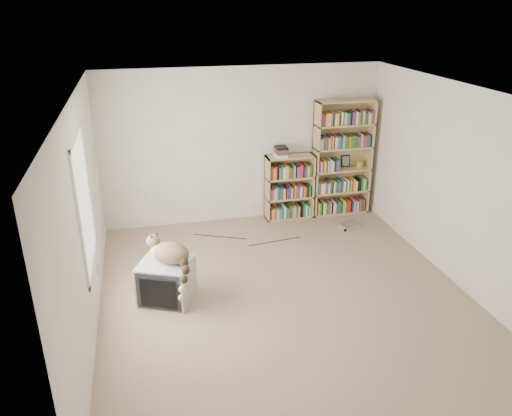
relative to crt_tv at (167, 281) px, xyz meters
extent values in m
cube|color=tan|center=(1.43, -0.27, -0.26)|extent=(4.50, 5.00, 0.01)
cube|color=white|center=(1.43, 2.23, 0.99)|extent=(4.50, 0.02, 2.50)
cube|color=white|center=(1.43, -2.77, 0.99)|extent=(4.50, 0.02, 2.50)
cube|color=white|center=(-0.82, -0.27, 0.99)|extent=(0.02, 5.00, 2.50)
cube|color=white|center=(3.68, -0.27, 0.99)|extent=(0.02, 5.00, 2.50)
cube|color=white|center=(1.43, -0.27, 2.24)|extent=(4.50, 5.00, 0.02)
cube|color=white|center=(-0.81, -0.07, 1.14)|extent=(0.02, 1.22, 1.52)
cube|color=#AAAAAD|center=(0.00, -0.01, 0.00)|extent=(0.77, 0.74, 0.52)
cube|color=black|center=(-0.11, -0.24, 0.00)|extent=(0.52, 0.25, 0.48)
cube|color=black|center=(-0.11, -0.26, -0.01)|extent=(0.41, 0.19, 0.36)
cube|color=black|center=(0.05, 0.10, -0.01)|extent=(0.45, 0.42, 0.31)
ellipsoid|color=#382917|center=(0.08, -0.02, 0.39)|extent=(0.57, 0.54, 0.26)
ellipsoid|color=#382917|center=(0.17, -0.10, 0.38)|extent=(0.32, 0.32, 0.19)
ellipsoid|color=tan|center=(-0.06, 0.06, 0.38)|extent=(0.26, 0.26, 0.22)
ellipsoid|color=#382917|center=(-0.11, 0.11, 0.50)|extent=(0.23, 0.23, 0.16)
sphere|color=beige|center=(-0.17, 0.15, 0.48)|extent=(0.09, 0.09, 0.07)
cone|color=black|center=(-0.13, 0.08, 0.58)|extent=(0.09, 0.10, 0.08)
cone|color=black|center=(-0.08, 0.15, 0.58)|extent=(0.09, 0.10, 0.08)
cube|color=tan|center=(2.62, 2.07, 0.71)|extent=(0.02, 0.30, 1.94)
cube|color=tan|center=(3.56, 2.07, 0.71)|extent=(0.03, 0.30, 1.94)
cube|color=tan|center=(3.09, 2.20, 0.71)|extent=(0.97, 0.03, 1.94)
cube|color=tan|center=(3.09, 2.07, 1.67)|extent=(0.97, 0.30, 0.02)
cube|color=tan|center=(3.09, 2.07, -0.25)|extent=(0.97, 0.30, 0.03)
cube|color=tan|center=(3.09, 2.07, 0.14)|extent=(0.97, 0.30, 0.03)
cube|color=tan|center=(3.09, 2.07, 0.52)|extent=(0.97, 0.30, 0.02)
cube|color=tan|center=(3.09, 2.07, 0.90)|extent=(0.97, 0.30, 0.02)
cube|color=tan|center=(3.09, 2.07, 1.29)|extent=(0.97, 0.30, 0.02)
cube|color=#AE2C17|center=(3.09, 2.07, -0.14)|extent=(0.89, 0.24, 0.19)
cube|color=navy|center=(3.09, 2.07, 0.24)|extent=(0.89, 0.24, 0.19)
cube|color=#157B21|center=(3.09, 2.07, 0.63)|extent=(0.89, 0.24, 0.19)
cube|color=#F5ECCA|center=(3.09, 2.07, 1.01)|extent=(0.89, 0.24, 0.19)
cube|color=black|center=(3.09, 2.07, 1.39)|extent=(0.89, 0.24, 0.19)
cube|color=tan|center=(1.80, 2.07, 0.28)|extent=(0.03, 0.30, 1.08)
cube|color=tan|center=(2.56, 2.07, 0.28)|extent=(0.02, 0.30, 1.08)
cube|color=tan|center=(2.18, 2.20, 0.28)|extent=(0.79, 0.03, 1.08)
cube|color=tan|center=(2.18, 2.07, 0.81)|extent=(0.79, 0.30, 0.02)
cube|color=tan|center=(2.18, 2.07, -0.25)|extent=(0.79, 0.30, 0.03)
cube|color=tan|center=(2.18, 2.07, 0.11)|extent=(0.79, 0.30, 0.03)
cube|color=tan|center=(2.18, 2.07, 0.46)|extent=(0.79, 0.30, 0.02)
cube|color=#AE2C17|center=(2.18, 2.07, -0.14)|extent=(0.71, 0.24, 0.19)
cube|color=navy|center=(2.18, 2.07, 0.21)|extent=(0.71, 0.24, 0.19)
cube|color=#157B21|center=(2.18, 2.07, 0.57)|extent=(0.71, 0.24, 0.19)
cube|color=#AE2C17|center=(2.01, 2.05, 0.91)|extent=(0.20, 0.26, 0.17)
cylinder|color=olive|center=(3.41, 2.07, 0.59)|extent=(0.10, 0.10, 0.11)
cube|color=black|center=(3.20, 2.17, 0.63)|extent=(0.15, 0.05, 0.20)
cube|color=#B2B3B7|center=(3.02, 1.42, -0.22)|extent=(0.38, 0.33, 0.07)
cube|color=silver|center=(-0.81, 0.34, 0.06)|extent=(0.01, 0.08, 0.13)
camera|label=1|loc=(-0.15, -5.36, 3.17)|focal=35.00mm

